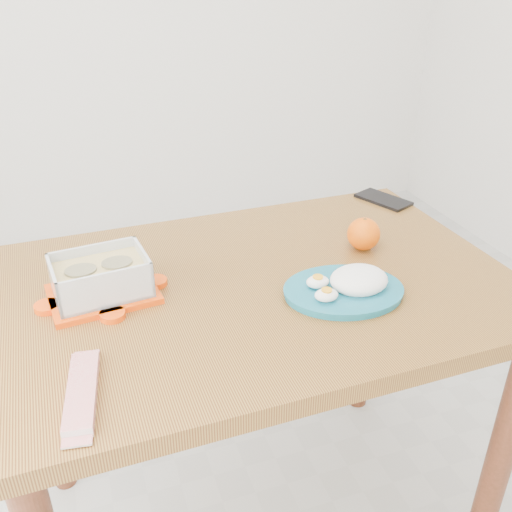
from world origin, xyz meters
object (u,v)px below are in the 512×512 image
object	(u,v)px
dining_table	(256,325)
food_container	(101,278)
smartphone	(383,200)
rice_plate	(349,285)
orange_fruit	(364,234)

from	to	relation	value
dining_table	food_container	bearing A→B (deg)	170.90
food_container	smartphone	size ratio (longest dim) A/B	1.51
rice_plate	smartphone	bearing A→B (deg)	62.13
food_container	smartphone	xyz separation A→B (m)	(0.78, 0.25, -0.04)
food_container	smartphone	distance (m)	0.82
food_container	orange_fruit	bearing A→B (deg)	-4.98
rice_plate	smartphone	xyz separation A→B (m)	(0.31, 0.40, -0.02)
food_container	rice_plate	xyz separation A→B (m)	(0.47, -0.15, -0.02)
food_container	rice_plate	distance (m)	0.49
dining_table	rice_plate	distance (m)	0.24
orange_fruit	smartphone	size ratio (longest dim) A/B	0.51
dining_table	smartphone	size ratio (longest dim) A/B	7.38
food_container	rice_plate	bearing A→B (deg)	-24.26
orange_fruit	rice_plate	distance (m)	0.21
dining_table	smartphone	bearing A→B (deg)	30.36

